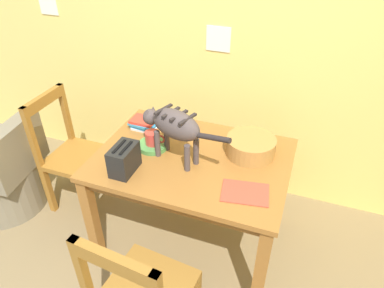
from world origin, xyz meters
The scene contains 11 objects.
wall_rear centered at (0.00, 1.80, 1.25)m, with size 5.39×0.11×2.50m.
dining_table centered at (0.00, 1.05, 0.63)m, with size 1.22×0.88×0.72m.
cat centered at (-0.10, 1.00, 0.96)m, with size 0.61×0.26×0.34m.
saucer_bowl centered at (-0.28, 1.06, 0.74)m, with size 0.20×0.20×0.03m, color #4A8E46.
coffee_mug centered at (-0.28, 1.06, 0.80)m, with size 0.14×0.09×0.09m.
magazine centered at (0.39, 0.84, 0.73)m, with size 0.26×0.19×0.01m, color #D34230.
book_stack centered at (-0.45, 1.26, 0.76)m, with size 0.20×0.15×0.07m.
wicker_basket centered at (0.33, 1.21, 0.78)m, with size 0.31×0.31×0.12m.
toaster centered at (-0.33, 0.78, 0.81)m, with size 0.12×0.20×0.18m.
wooden_chair_near centered at (-0.99, 1.09, 0.46)m, with size 0.42×0.42×0.94m.
wicker_armchair centered at (-1.50, 0.84, 0.27)m, with size 0.63×0.65×0.78m.
Camera 1 is at (0.61, -0.62, 2.05)m, focal length 32.65 mm.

